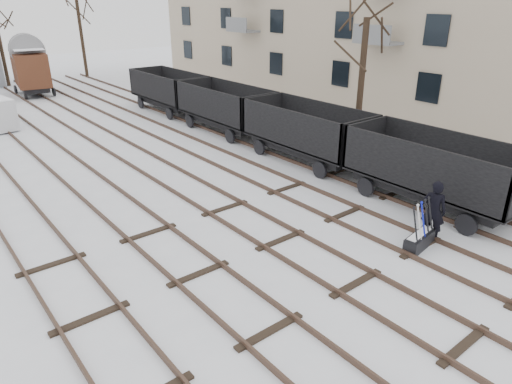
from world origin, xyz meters
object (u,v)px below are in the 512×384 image
at_px(worker, 434,211).
at_px(box_van_wagon, 30,68).
at_px(ground_frame, 419,239).
at_px(freight_wagon_a, 432,180).

distance_m(worker, box_van_wagon, 32.37).
relative_size(ground_frame, freight_wagon_a, 0.24).
relative_size(worker, box_van_wagon, 0.40).
xyz_separation_m(freight_wagon_a, box_van_wagon, (-5.48, 30.75, 1.08)).
bearing_deg(worker, ground_frame, 76.69).
xyz_separation_m(worker, freight_wagon_a, (2.27, 1.44, -0.01)).
bearing_deg(ground_frame, worker, -0.22).
distance_m(ground_frame, box_van_wagon, 32.43).
height_order(ground_frame, box_van_wagon, box_van_wagon).
xyz_separation_m(worker, box_van_wagon, (-3.21, 32.19, 1.08)).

